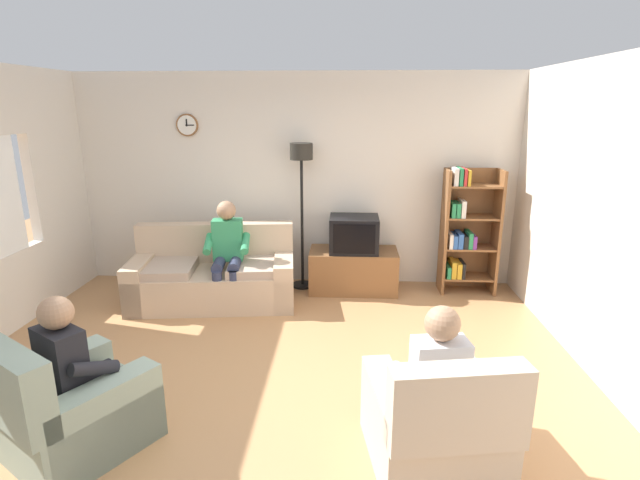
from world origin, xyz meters
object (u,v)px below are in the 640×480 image
at_px(person_on_couch, 227,249).
at_px(armchair_near_window, 70,411).
at_px(floor_lamp, 302,176).
at_px(armchair_near_bookshelf, 435,426).
at_px(tv, 354,234).
at_px(person_in_left_armchair, 77,364).
at_px(couch, 214,277).
at_px(tv_stand, 353,270).
at_px(person_in_right_armchair, 434,375).
at_px(bookshelf, 465,230).

bearing_deg(person_on_couch, armchair_near_window, -100.97).
height_order(floor_lamp, armchair_near_bookshelf, floor_lamp).
relative_size(tv, person_in_left_armchair, 0.54).
xyz_separation_m(couch, person_on_couch, (0.21, -0.11, 0.39)).
distance_m(tv_stand, person_on_couch, 1.63).
relative_size(tv_stand, floor_lamp, 0.59).
bearing_deg(couch, armchair_near_bookshelf, -50.74).
distance_m(armchair_near_window, person_in_right_armchair, 2.45).
distance_m(bookshelf, person_on_couch, 2.92).
bearing_deg(couch, person_in_left_armchair, -95.19).
relative_size(floor_lamp, person_in_left_armchair, 1.65).
height_order(tv, armchair_near_bookshelf, tv).
bearing_deg(floor_lamp, person_on_couch, -139.66).
distance_m(floor_lamp, person_on_couch, 1.30).
distance_m(person_in_left_armchair, person_in_right_armchair, 2.38).
xyz_separation_m(armchair_near_window, person_on_couch, (0.49, 2.52, 0.41)).
relative_size(tv_stand, armchair_near_window, 0.94).
bearing_deg(person_in_left_armchair, couch, 84.81).
relative_size(couch, armchair_near_bookshelf, 2.00).
distance_m(armchair_near_bookshelf, person_on_couch, 3.23).
bearing_deg(person_in_left_armchair, armchair_near_bookshelf, -2.38).
relative_size(armchair_near_window, person_in_left_armchair, 1.05).
bearing_deg(person_in_right_armchair, person_in_left_armchair, 179.72).
bearing_deg(person_on_couch, person_in_left_armchair, -100.22).
bearing_deg(armchair_near_bookshelf, floor_lamp, 109.68).
distance_m(tv, armchair_near_bookshelf, 3.17).
height_order(person_on_couch, person_in_left_armchair, person_on_couch).
bearing_deg(person_on_couch, tv_stand, 21.78).
bearing_deg(person_on_couch, bookshelf, 12.94).
bearing_deg(floor_lamp, bookshelf, -0.82).
height_order(tv_stand, person_on_couch, person_on_couch).
bearing_deg(couch, armchair_near_window, -96.07).
height_order(couch, person_in_left_armchair, person_in_left_armchair).
bearing_deg(person_on_couch, tv, 20.95).
bearing_deg(tv, bookshelf, 3.90).
xyz_separation_m(bookshelf, armchair_near_bookshelf, (-0.89, -3.19, -0.50)).
xyz_separation_m(couch, person_in_right_armchair, (2.15, -2.56, 0.29)).
xyz_separation_m(person_on_couch, person_in_right_armchair, (1.94, -2.45, -0.09)).
distance_m(couch, armchair_near_window, 2.64).
relative_size(floor_lamp, armchair_near_bookshelf, 1.86).
bearing_deg(person_on_couch, armchair_near_bookshelf, -52.39).
bearing_deg(bookshelf, person_in_left_armchair, -136.71).
xyz_separation_m(tv_stand, armchair_near_window, (-1.95, -3.10, 0.02)).
xyz_separation_m(bookshelf, floor_lamp, (-2.04, 0.03, 0.66)).
bearing_deg(armchair_near_window, person_on_couch, 79.03).
height_order(tv, person_on_couch, person_on_couch).
height_order(bookshelf, person_in_left_armchair, bookshelf).
relative_size(floor_lamp, armchair_near_window, 1.58).
bearing_deg(person_in_left_armchair, bookshelf, 43.29).
bearing_deg(armchair_near_window, floor_lamp, 68.01).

